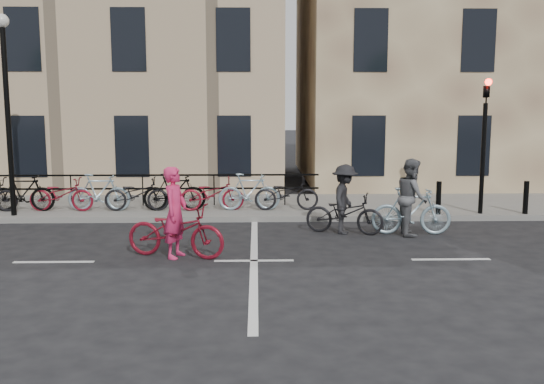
{
  "coord_description": "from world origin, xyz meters",
  "views": [
    {
      "loc": [
        0.06,
        -11.86,
        3.14
      ],
      "look_at": [
        0.42,
        2.06,
        1.1
      ],
      "focal_mm": 40.0,
      "sensor_mm": 36.0,
      "label": 1
    }
  ],
  "objects_px": {
    "cyclist_pink": "(176,226)",
    "cyclist_dark": "(345,207)",
    "lamp_post": "(6,90)",
    "traffic_light": "(485,129)",
    "cyclist_grey": "(411,204)"
  },
  "relations": [
    {
      "from": "lamp_post",
      "to": "cyclist_pink",
      "type": "bearing_deg",
      "value": -39.63
    },
    {
      "from": "lamp_post",
      "to": "cyclist_grey",
      "type": "bearing_deg",
      "value": -11.12
    },
    {
      "from": "lamp_post",
      "to": "cyclist_grey",
      "type": "height_order",
      "value": "lamp_post"
    },
    {
      "from": "cyclist_dark",
      "to": "cyclist_pink",
      "type": "bearing_deg",
      "value": 138.68
    },
    {
      "from": "traffic_light",
      "to": "cyclist_pink",
      "type": "relative_size",
      "value": 1.75
    },
    {
      "from": "traffic_light",
      "to": "cyclist_pink",
      "type": "bearing_deg",
      "value": -152.9
    },
    {
      "from": "cyclist_pink",
      "to": "cyclist_dark",
      "type": "bearing_deg",
      "value": -43.71
    },
    {
      "from": "traffic_light",
      "to": "cyclist_dark",
      "type": "xyz_separation_m",
      "value": [
        -4.01,
        -1.8,
        -1.79
      ]
    },
    {
      "from": "traffic_light",
      "to": "cyclist_dark",
      "type": "relative_size",
      "value": 1.94
    },
    {
      "from": "cyclist_grey",
      "to": "cyclist_dark",
      "type": "distance_m",
      "value": 1.6
    },
    {
      "from": "traffic_light",
      "to": "cyclist_grey",
      "type": "height_order",
      "value": "traffic_light"
    },
    {
      "from": "cyclist_pink",
      "to": "traffic_light",
      "type": "bearing_deg",
      "value": -46.66
    },
    {
      "from": "lamp_post",
      "to": "cyclist_dark",
      "type": "xyz_separation_m",
      "value": [
        8.69,
        -1.86,
        -2.82
      ]
    },
    {
      "from": "cyclist_pink",
      "to": "lamp_post",
      "type": "bearing_deg",
      "value": 66.61
    },
    {
      "from": "cyclist_pink",
      "to": "cyclist_grey",
      "type": "height_order",
      "value": "cyclist_pink"
    }
  ]
}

